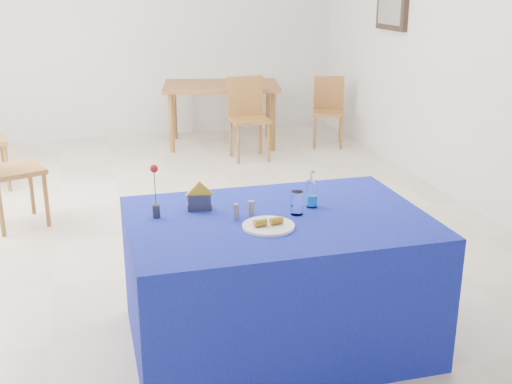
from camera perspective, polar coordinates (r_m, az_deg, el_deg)
floor at (r=5.36m, az=-5.43°, el=-3.25°), size 7.00×7.00×0.00m
room_shell at (r=4.98m, az=-6.06°, el=15.77°), size 7.00×7.00×7.00m
picture_frame at (r=7.29m, az=12.03°, el=15.94°), size 0.06×0.64×0.52m
picture_art at (r=7.28m, az=11.85°, el=15.95°), size 0.02×0.52×0.40m
plate at (r=3.29m, az=1.11°, el=-3.05°), size 0.27×0.27×0.01m
drinking_glass at (r=3.46m, az=3.66°, el=-0.99°), size 0.07×0.07×0.13m
salt_shaker at (r=3.39m, az=-1.74°, el=-1.74°), size 0.03×0.03×0.08m
pepper_shaker at (r=3.44m, az=-0.43°, el=-1.47°), size 0.03×0.03×0.08m
blue_table at (r=3.60m, az=1.88°, el=-7.84°), size 1.60×1.10×0.76m
water_bottle at (r=3.58m, az=4.99°, el=-0.24°), size 0.06×0.06×0.21m
napkin_holder at (r=3.54m, az=-5.05°, el=-0.83°), size 0.15×0.07×0.17m
rose_vase at (r=3.43m, az=-8.94°, el=-0.10°), size 0.04×0.04×0.29m
oak_table at (r=7.92m, az=-3.10°, el=9.02°), size 1.53×1.14×0.76m
chair_bg_left at (r=7.34m, az=-0.76°, el=7.14°), size 0.41×0.41×0.92m
chair_bg_right at (r=7.99m, az=6.47°, el=7.59°), size 0.48×0.48×0.83m
chair_win_a at (r=5.58m, az=-21.72°, el=2.43°), size 0.56×0.56×0.96m
banana_pieces at (r=3.28m, az=1.13°, el=-2.66°), size 0.16×0.06×0.04m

